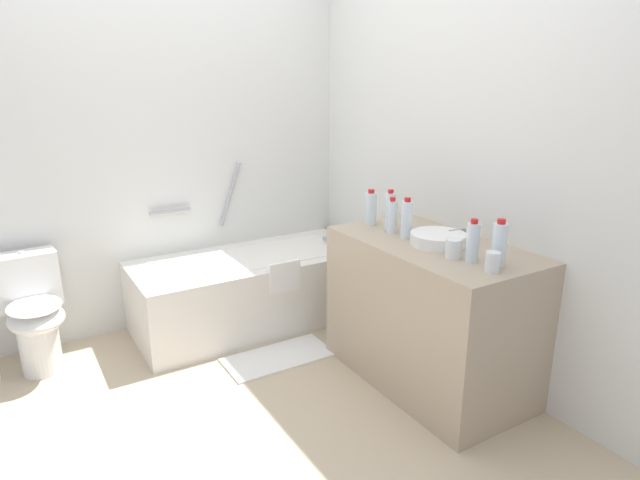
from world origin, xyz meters
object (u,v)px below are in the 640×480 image
Objects in this scene: toilet at (33,311)px; water_bottle_3 at (392,217)px; water_bottle_5 at (390,211)px; sink_faucet at (462,234)px; drinking_glass_0 at (453,248)px; sink_basin at (438,239)px; bathtub at (253,287)px; water_bottle_1 at (499,244)px; bath_mat at (278,357)px; water_bottle_4 at (371,208)px; water_bottle_2 at (473,242)px; drinking_glass_1 at (493,262)px; water_bottle_0 at (407,219)px.

toilet is 2.17m from water_bottle_3.
sink_faucet is at bearing -60.44° from water_bottle_5.
sink_basin is at bearing 66.57° from drinking_glass_0.
bathtub is 1.55m from sink_faucet.
bath_mat is at bearing 120.01° from water_bottle_1.
water_bottle_5 is at bearing 95.40° from sink_basin.
sink_basin is 0.53m from water_bottle_4.
sink_faucet is 0.71× the size of water_bottle_4.
water_bottle_2 is 0.66m from water_bottle_5.
water_bottle_4 is 0.97m from drinking_glass_1.
water_bottle_5 is (0.50, -0.87, 0.67)m from bathtub.
water_bottle_3 is at bearing -119.34° from water_bottle_5.
water_bottle_3 is at bearing 129.17° from sink_faucet.
water_bottle_4 is (0.48, -0.72, 0.66)m from bathtub.
sink_faucet is at bearing 60.22° from drinking_glass_1.
water_bottle_0 is 1.19m from bath_mat.
water_bottle_1 is 0.71m from water_bottle_3.
bathtub is at bearing 119.90° from sink_faucet.
water_bottle_3 is at bearing -63.55° from bathtub.
water_bottle_5 is at bearing 87.02° from drinking_glass_1.
water_bottle_5 is 2.51× the size of drinking_glass_1.
water_bottle_2 is at bearing -72.28° from bathtub.
drinking_glass_0 is at bearing -92.11° from water_bottle_4.
sink_basin is at bearing 51.10° from toilet.
water_bottle_0 is 1.09× the size of water_bottle_3.
water_bottle_0 is 1.06× the size of water_bottle_4.
bathtub is at bearing 105.34° from drinking_glass_1.
water_bottle_3 is (-0.07, 0.30, 0.07)m from sink_basin.
bath_mat is at bearing 120.58° from water_bottle_2.
drinking_glass_0 is at bearing -142.53° from sink_faucet.
water_bottle_3 reaches higher than drinking_glass_1.
water_bottle_2 is 0.59m from water_bottle_3.
toilet is 2.43m from drinking_glass_0.
bathtub reaches higher than bath_mat.
drinking_glass_0 is at bearing 114.06° from water_bottle_1.
water_bottle_0 reaches higher than sink_basin.
water_bottle_5 is 0.36× the size of bath_mat.
water_bottle_3 is 0.31× the size of bath_mat.
bathtub is 16.94× the size of drinking_glass_1.
water_bottle_4 reaches higher than sink_faucet.
drinking_glass_1 is at bearing -99.94° from sink_basin.
drinking_glass_1 is 0.14× the size of bath_mat.
drinking_glass_0 reaches higher than toilet.
sink_basin is 1.38× the size of water_bottle_4.
bath_mat is (-0.55, 0.38, -0.92)m from water_bottle_3.
water_bottle_0 reaches higher than sink_faucet.
water_bottle_2 reaches higher than water_bottle_3.
bathtub is at bearing 116.45° from water_bottle_3.
toilet is at bearing 135.82° from drinking_glass_1.
toilet is 2.93× the size of water_bottle_5.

